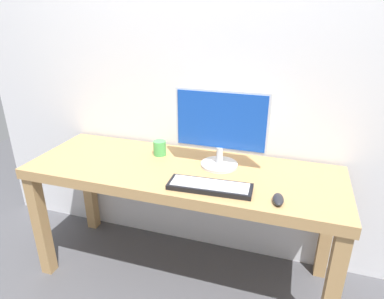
{
  "coord_description": "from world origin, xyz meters",
  "views": [
    {
      "loc": [
        0.57,
        -1.58,
        1.57
      ],
      "look_at": [
        0.06,
        0.0,
        0.87
      ],
      "focal_mm": 31.14,
      "sensor_mm": 36.0,
      "label": 1
    }
  ],
  "objects_px": {
    "desk": "(183,183)",
    "monitor": "(221,127)",
    "mouse": "(278,199)",
    "keyboard_primary": "(210,186)",
    "coffee_mug": "(160,148)"
  },
  "relations": [
    {
      "from": "desk",
      "to": "monitor",
      "type": "distance_m",
      "value": 0.39
    },
    {
      "from": "desk",
      "to": "keyboard_primary",
      "type": "height_order",
      "value": "keyboard_primary"
    },
    {
      "from": "desk",
      "to": "mouse",
      "type": "relative_size",
      "value": 16.61
    },
    {
      "from": "coffee_mug",
      "to": "keyboard_primary",
      "type": "bearing_deg",
      "value": -37.89
    },
    {
      "from": "desk",
      "to": "mouse",
      "type": "height_order",
      "value": "mouse"
    },
    {
      "from": "monitor",
      "to": "keyboard_primary",
      "type": "distance_m",
      "value": 0.36
    },
    {
      "from": "desk",
      "to": "coffee_mug",
      "type": "relative_size",
      "value": 19.74
    },
    {
      "from": "desk",
      "to": "monitor",
      "type": "bearing_deg",
      "value": 27.53
    },
    {
      "from": "mouse",
      "to": "coffee_mug",
      "type": "height_order",
      "value": "coffee_mug"
    },
    {
      "from": "mouse",
      "to": "coffee_mug",
      "type": "distance_m",
      "value": 0.81
    },
    {
      "from": "monitor",
      "to": "mouse",
      "type": "distance_m",
      "value": 0.51
    },
    {
      "from": "desk",
      "to": "mouse",
      "type": "bearing_deg",
      "value": -20.63
    },
    {
      "from": "desk",
      "to": "mouse",
      "type": "xyz_separation_m",
      "value": [
        0.54,
        -0.2,
        0.11
      ]
    },
    {
      "from": "monitor",
      "to": "keyboard_primary",
      "type": "xyz_separation_m",
      "value": [
        0.02,
        -0.28,
        -0.22
      ]
    },
    {
      "from": "monitor",
      "to": "coffee_mug",
      "type": "distance_m",
      "value": 0.43
    }
  ]
}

